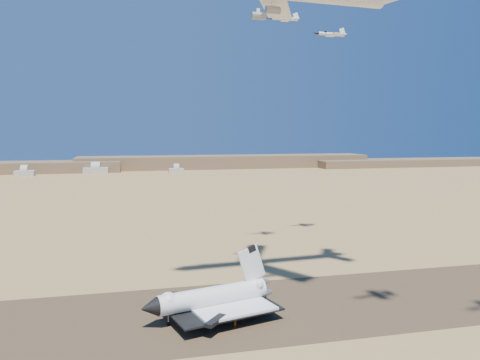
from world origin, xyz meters
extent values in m
plane|color=#AC804C|center=(0.00, 0.00, 0.00)|extent=(1200.00, 1200.00, 0.00)
cube|color=#483724|center=(0.00, 0.00, 0.03)|extent=(600.00, 50.00, 0.06)
cube|color=olive|center=(120.00, 540.00, 9.00)|extent=(420.00, 60.00, 18.00)
cube|color=olive|center=(400.00, 510.00, 5.50)|extent=(300.00, 60.00, 11.00)
cube|color=beige|center=(-140.00, 470.00, 3.25)|extent=(22.00, 14.00, 6.50)
cube|color=beige|center=(-60.00, 485.00, 3.75)|extent=(30.00, 15.00, 7.50)
cube|color=beige|center=(40.00, 475.00, 2.75)|extent=(19.00, 12.50, 5.50)
cylinder|color=white|center=(2.20, -2.46, 5.92)|extent=(31.94, 13.38, 5.53)
cone|color=black|center=(-15.16, -7.04, 5.92)|extent=(5.63, 6.21, 5.25)
sphere|color=white|center=(-10.20, -5.73, 6.71)|extent=(5.13, 5.13, 5.13)
cube|color=white|center=(6.02, -1.46, 3.65)|extent=(27.02, 28.43, 0.89)
cube|color=black|center=(4.11, -1.96, 3.21)|extent=(34.65, 30.44, 0.49)
cube|color=white|center=(14.61, 0.80, 13.62)|extent=(9.02, 3.00, 11.37)
cylinder|color=gray|center=(-10.20, -5.73, 1.58)|extent=(0.36, 0.36, 3.16)
cylinder|color=black|center=(-10.20, -5.73, 0.54)|extent=(1.16, 0.71, 1.09)
cylinder|color=gray|center=(9.18, -5.73, 1.58)|extent=(0.36, 0.36, 3.16)
cylinder|color=black|center=(9.18, -5.73, 0.54)|extent=(1.16, 0.71, 1.09)
cylinder|color=gray|center=(6.67, 3.81, 1.58)|extent=(0.36, 0.36, 3.16)
cylinder|color=black|center=(6.67, 3.81, 0.54)|extent=(1.16, 0.71, 1.09)
cube|color=white|center=(28.62, 22.95, 92.70)|extent=(18.82, 28.74, 0.65)
cube|color=white|center=(60.61, 16.47, 94.74)|extent=(9.01, 11.37, 0.46)
cylinder|color=gray|center=(25.40, 16.23, 89.93)|extent=(4.79, 2.73, 2.40)
cylinder|color=gray|center=(22.95, 24.40, 89.93)|extent=(4.79, 2.73, 2.40)
imported|color=orange|center=(10.26, -7.33, 0.98)|extent=(0.50, 0.71, 1.84)
imported|color=orange|center=(7.01, -11.03, 1.02)|extent=(0.76, 1.04, 1.93)
imported|color=orange|center=(7.17, -10.57, 0.84)|extent=(0.93, 1.02, 1.57)
cylinder|color=white|center=(43.41, 57.60, 97.69)|extent=(11.03, 1.42, 1.28)
cone|color=black|center=(36.81, 57.69, 97.69)|extent=(2.40, 1.22, 1.19)
sphere|color=black|center=(40.66, 57.64, 98.15)|extent=(1.28, 1.28, 1.28)
cube|color=white|center=(44.33, 57.59, 97.51)|extent=(3.30, 7.38, 0.23)
cube|color=white|center=(48.00, 57.55, 97.69)|extent=(2.07, 4.61, 0.18)
cube|color=white|center=(48.19, 57.55, 98.98)|extent=(2.78, 0.26, 3.10)
cylinder|color=white|center=(71.04, 73.41, 96.06)|extent=(12.98, 2.45, 1.51)
cone|color=black|center=(63.32, 72.84, 96.06)|extent=(2.89, 1.60, 1.40)
sphere|color=black|center=(67.82, 73.17, 96.60)|extent=(1.51, 1.51, 1.51)
cube|color=white|center=(72.11, 73.48, 95.85)|extent=(4.38, 8.86, 0.27)
cube|color=white|center=(76.40, 73.80, 96.06)|extent=(2.75, 5.54, 0.22)
cube|color=white|center=(76.62, 73.81, 97.57)|extent=(3.26, 0.51, 3.64)
camera|label=1|loc=(-19.67, -127.95, 51.84)|focal=35.00mm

